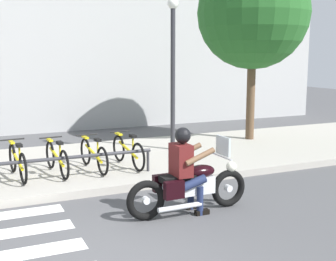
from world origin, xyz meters
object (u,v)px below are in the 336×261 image
Objects in this scene: motorcycle at (190,186)px; street_lamp at (173,61)px; bicycle_4 at (17,161)px; tree_near_rack at (253,13)px; bicycle_6 at (94,155)px; rider at (185,165)px; bicycle_7 at (128,151)px; bicycle_5 at (57,158)px.

street_lamp reaches higher than motorcycle.
street_lamp is at bearing 17.45° from bicycle_4.
tree_near_rack reaches higher than bicycle_4.
bicycle_4 is 4.60m from street_lamp.
bicycle_6 is at bearing 106.92° from motorcycle.
bicycle_4 is at bearing -166.03° from tree_near_rack.
tree_near_rack is at bearing 8.56° from street_lamp.
bicycle_6 is 3.36m from street_lamp.
street_lamp reaches higher than rider.
bicycle_7 reaches higher than bicycle_6.
tree_near_rack reaches higher than bicycle_6.
street_lamp is 0.75× the size of tree_near_rack.
bicycle_7 reaches higher than bicycle_5.
bicycle_7 is 0.31× the size of tree_near_rack.
bicycle_4 is at bearing -162.55° from street_lamp.
motorcycle is 0.38m from rider.
rider is 2.84m from bicycle_7.
rider is 0.87× the size of bicycle_7.
tree_near_rack is at bearing 17.96° from bicycle_6.
rider is 6.85m from tree_near_rack.
tree_near_rack is at bearing 46.02° from rider.
motorcycle reaches higher than bicycle_5.
tree_near_rack reaches higher than bicycle_5.
rider is 0.88× the size of bicycle_5.
bicycle_7 is at bearing -0.02° from bicycle_5.
street_lamp is at bearing 27.19° from bicycle_6.
bicycle_4 is 1.01× the size of bicycle_6.
bicycle_5 is at bearing 179.98° from bicycle_7.
street_lamp is at bearing 36.99° from bicycle_7.
bicycle_5 is 0.31× the size of tree_near_rack.
rider reaches higher than bicycle_7.
bicycle_5 is 0.99× the size of bicycle_7.
bicycle_5 is at bearing 118.87° from rider.
tree_near_rack is at bearing 46.55° from motorcycle.
rider is at bearing 178.44° from motorcycle.
motorcycle is 1.33× the size of bicycle_6.
rider is 0.88× the size of bicycle_6.
rider is at bearing -112.12° from street_lamp.
street_lamp reaches higher than bicycle_7.
bicycle_4 is (-2.40, 2.82, 0.03)m from motorcycle.
street_lamp is (3.21, 1.25, 1.95)m from bicycle_5.
bicycle_6 is 0.31× the size of tree_near_rack.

